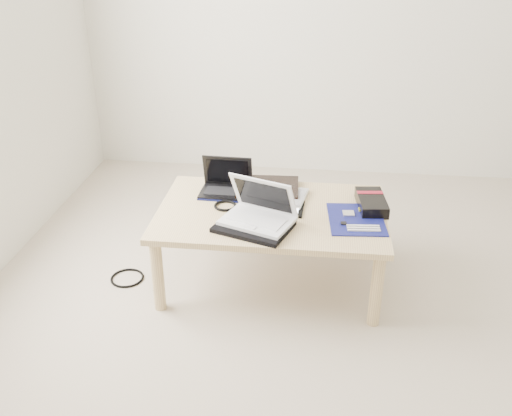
# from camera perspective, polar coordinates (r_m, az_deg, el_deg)

# --- Properties ---
(ground) EXTENTS (4.00, 4.00, 0.00)m
(ground) POSITION_cam_1_polar(r_m,az_deg,el_deg) (2.56, 13.68, -14.53)
(ground) COLOR beige
(ground) RESTS_ON ground
(coffee_table) EXTENTS (1.10, 0.70, 0.40)m
(coffee_table) POSITION_cam_1_polar(r_m,az_deg,el_deg) (2.78, 1.55, -1.13)
(coffee_table) COLOR #D5BC80
(coffee_table) RESTS_ON ground
(book) EXTENTS (0.33, 0.28, 0.03)m
(book) POSITION_cam_1_polar(r_m,az_deg,el_deg) (2.95, 1.18, 1.99)
(book) COLOR black
(book) RESTS_ON coffee_table
(netbook) EXTENTS (0.26, 0.20, 0.19)m
(netbook) POSITION_cam_1_polar(r_m,az_deg,el_deg) (2.93, -3.00, 2.28)
(netbook) COLOR black
(netbook) RESTS_ON coffee_table
(tablet) EXTENTS (0.23, 0.18, 0.01)m
(tablet) POSITION_cam_1_polar(r_m,az_deg,el_deg) (2.77, 2.43, 0.04)
(tablet) COLOR black
(tablet) RESTS_ON coffee_table
(remote) EXTENTS (0.09, 0.24, 0.02)m
(remote) POSITION_cam_1_polar(r_m,az_deg,el_deg) (2.85, 4.38, 0.90)
(remote) COLOR silver
(remote) RESTS_ON coffee_table
(neoprene_sleeve) EXTENTS (0.39, 0.33, 0.02)m
(neoprene_sleeve) POSITION_cam_1_polar(r_m,az_deg,el_deg) (2.59, -0.25, -1.88)
(neoprene_sleeve) COLOR black
(neoprene_sleeve) RESTS_ON coffee_table
(white_laptop) EXTENTS (0.37, 0.32, 0.21)m
(white_laptop) POSITION_cam_1_polar(r_m,az_deg,el_deg) (2.61, 0.33, -0.39)
(white_laptop) COLOR white
(white_laptop) RESTS_ON neoprene_sleeve
(motherboard) EXTENTS (0.28, 0.34, 0.01)m
(motherboard) POSITION_cam_1_polar(r_m,az_deg,el_deg) (2.71, 10.02, -1.10)
(motherboard) COLOR #0D1056
(motherboard) RESTS_ON coffee_table
(gpu_box) EXTENTS (0.15, 0.27, 0.06)m
(gpu_box) POSITION_cam_1_polar(r_m,az_deg,el_deg) (2.83, 11.47, 0.55)
(gpu_box) COLOR black
(gpu_box) RESTS_ON coffee_table
(cable_coil) EXTENTS (0.14, 0.14, 0.01)m
(cable_coil) POSITION_cam_1_polar(r_m,az_deg,el_deg) (2.79, -3.10, 0.23)
(cable_coil) COLOR black
(cable_coil) RESTS_ON coffee_table
(floor_cable_coil) EXTENTS (0.20, 0.20, 0.01)m
(floor_cable_coil) POSITION_cam_1_polar(r_m,az_deg,el_deg) (3.03, -12.76, -6.84)
(floor_cable_coil) COLOR black
(floor_cable_coil) RESTS_ON ground
(floor_cable_trail) EXTENTS (0.08, 0.34, 0.01)m
(floor_cable_trail) POSITION_cam_1_polar(r_m,az_deg,el_deg) (3.06, -9.99, -6.26)
(floor_cable_trail) COLOR black
(floor_cable_trail) RESTS_ON ground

